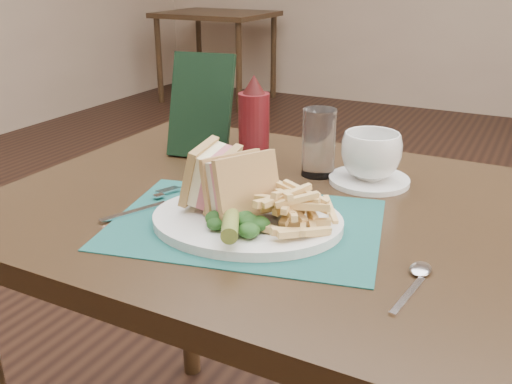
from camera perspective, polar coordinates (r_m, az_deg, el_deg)
floor at (r=1.79m, az=8.07°, el=-17.50°), size 7.00×7.00×0.00m
wall_back at (r=4.98m, az=22.10°, el=7.15°), size 6.00×0.00×6.00m
table_main at (r=1.20m, az=0.46°, el=-17.36°), size 0.90×0.75×0.75m
table_bg_left at (r=5.10m, az=-3.89°, el=13.32°), size 0.90×0.75×0.75m
placemat at (r=0.90m, az=-1.00°, el=-3.18°), size 0.47×0.38×0.00m
plate at (r=0.89m, az=-0.89°, el=-2.87°), size 0.35×0.31×0.01m
sandwich_half_a at (r=0.92m, az=-5.70°, el=1.84°), size 0.09×0.11×0.10m
sandwich_half_b at (r=0.89m, az=-2.25°, el=1.15°), size 0.12×0.13×0.10m
kale_garnish at (r=0.84m, az=-2.36°, el=-3.08°), size 0.11×0.08×0.03m
pickle_spear at (r=0.83m, az=-2.53°, el=-2.76°), size 0.08×0.12×0.03m
fries_pile at (r=0.86m, az=3.73°, el=-1.09°), size 0.18×0.20×0.06m
fork at (r=0.98m, az=-11.02°, el=-1.09°), size 0.10×0.17×0.01m
spoon at (r=0.76m, az=15.41°, el=-8.85°), size 0.05×0.15×0.01m
saucer at (r=1.09m, az=11.23°, el=1.18°), size 0.17×0.17×0.01m
coffee_cup at (r=1.07m, az=11.42°, el=3.60°), size 0.15×0.15×0.09m
drinking_glass at (r=1.10m, az=6.28°, el=4.93°), size 0.09×0.09×0.13m
ketchup_bottle at (r=1.13m, az=-0.21°, el=7.00°), size 0.07×0.07×0.19m
check_presenter at (r=1.21m, az=-5.53°, el=8.58°), size 0.15×0.10×0.21m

